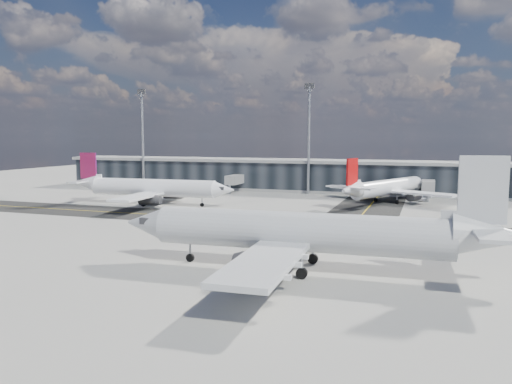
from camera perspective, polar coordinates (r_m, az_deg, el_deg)
ground at (r=87.13m, az=-1.29°, el=-3.69°), size 300.00×300.00×0.00m
taxiway_lanes at (r=95.98m, az=3.15°, el=-2.75°), size 180.00×63.00×0.03m
terminal_concourse at (r=139.02m, az=6.67°, el=1.74°), size 152.00×19.80×8.80m
floodlight_masts at (r=131.82m, az=6.06°, el=6.51°), size 102.50×0.70×28.90m
airliner_af at (r=113.55m, az=-11.91°, el=0.47°), size 38.83×33.10×11.51m
airliner_redtail at (r=118.10m, az=14.77°, el=0.49°), size 29.75×34.48×10.72m
airliner_near at (r=56.81m, az=5.53°, el=-4.65°), size 44.89×38.23×13.31m
baggage_tug at (r=95.53m, az=-10.15°, el=-2.36°), size 3.09×2.26×1.75m
service_van at (r=125.21m, az=17.96°, el=-0.52°), size 4.94×6.78×1.71m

